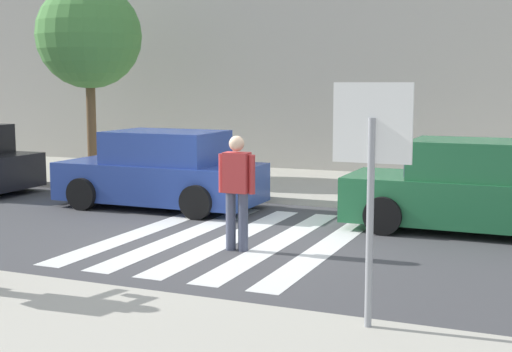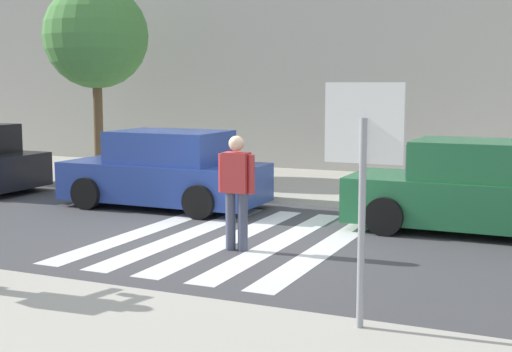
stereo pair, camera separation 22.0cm
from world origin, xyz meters
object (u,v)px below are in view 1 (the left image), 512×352
pedestrian_crossing (237,186)px  parked_car_green (472,189)px  stop_sign (372,151)px  parked_car_blue (162,172)px  street_tree_west (89,36)px

pedestrian_crossing → parked_car_green: size_ratio=0.42×
stop_sign → parked_car_green: bearing=86.6°
stop_sign → parked_car_blue: bearing=134.7°
parked_car_blue → parked_car_green: (6.01, 0.00, 0.00)m
pedestrian_crossing → parked_car_blue: 4.06m
stop_sign → parked_car_blue: 8.13m
stop_sign → pedestrian_crossing: 4.10m
pedestrian_crossing → street_tree_west: bearing=139.8°
stop_sign → pedestrian_crossing: (-2.73, 2.92, -0.88)m
pedestrian_crossing → parked_car_green: bearing=42.3°
stop_sign → parked_car_green: (0.34, 5.72, -1.13)m
pedestrian_crossing → parked_car_green: pedestrian_crossing is taller
parked_car_green → street_tree_west: street_tree_west is taller
parked_car_blue → stop_sign: bearing=-45.3°
parked_car_blue → parked_car_green: same height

